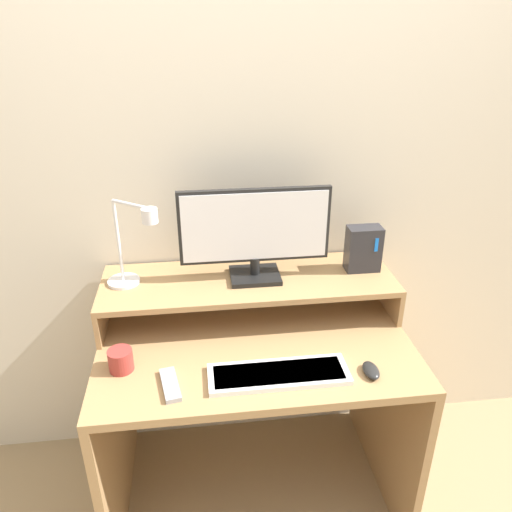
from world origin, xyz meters
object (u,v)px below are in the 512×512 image
Objects in this scene: desk_lamp at (133,248)px; mug at (121,360)px; keyboard at (279,374)px; mouse at (371,370)px; monitor at (255,232)px; router_dock at (363,249)px; remote_control at (170,385)px.

desk_lamp reaches higher than mug.
mouse reaches higher than keyboard.
monitor reaches higher than router_dock.
desk_lamp is at bearing 81.49° from mug.
monitor reaches higher than mug.
mug is at bearing -160.92° from router_dock.
remote_control is (0.12, -0.39, -0.30)m from desk_lamp.
router_dock reaches higher than remote_control.
mug is (-0.48, -0.30, -0.30)m from monitor.
mouse is at bearing -4.58° from keyboard.
desk_lamp is (-0.44, -0.02, -0.03)m from monitor.
router_dock is 0.62m from keyboard.
mug is (-0.81, 0.13, 0.02)m from mouse.
router_dock is 0.50m from mouse.
router_dock reaches higher than mug.
desk_lamp is at bearing 140.54° from keyboard.
monitor is 0.52m from keyboard.
desk_lamp is 0.87m from router_dock.
mouse is 1.12× the size of mug.
monitor is at bearing -178.28° from router_dock.
mouse is at bearing -28.00° from desk_lamp.
router_dock is at bearing 46.24° from keyboard.
mug is (-0.51, 0.10, 0.03)m from keyboard.
mouse is (0.33, -0.43, -0.33)m from monitor.
router_dock is 0.39× the size of keyboard.
remote_control is at bearing -179.20° from keyboard.
mug reaches higher than keyboard.
router_dock reaches higher than keyboard.
keyboard is at bearing -133.76° from router_dock.
keyboard is (0.47, -0.38, -0.30)m from desk_lamp.
desk_lamp is 0.73× the size of keyboard.
monitor is 0.44m from desk_lamp.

